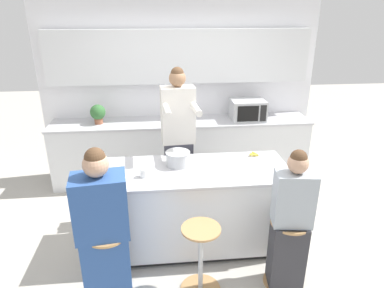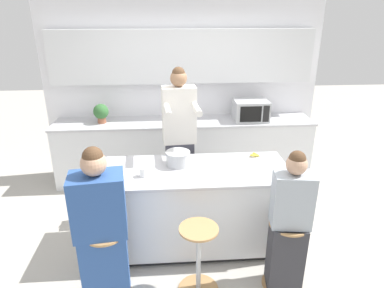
# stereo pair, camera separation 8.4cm
# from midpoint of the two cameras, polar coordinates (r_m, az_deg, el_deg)

# --- Properties ---
(ground_plane) EXTENTS (16.00, 16.00, 0.00)m
(ground_plane) POSITION_cam_midpoint_polar(r_m,az_deg,el_deg) (4.03, -0.50, -16.12)
(ground_plane) COLOR #B2ADA3
(wall_back) EXTENTS (4.07, 0.22, 2.70)m
(wall_back) POSITION_cam_midpoint_polar(r_m,az_deg,el_deg) (5.14, -2.55, 11.35)
(wall_back) COLOR white
(wall_back) RESTS_ON ground_plane
(back_counter) EXTENTS (3.78, 0.60, 0.93)m
(back_counter) POSITION_cam_midpoint_polar(r_m,az_deg,el_deg) (5.17, -2.17, -1.04)
(back_counter) COLOR silver
(back_counter) RESTS_ON ground_plane
(kitchen_island) EXTENTS (2.02, 0.79, 0.92)m
(kitchen_island) POSITION_cam_midpoint_polar(r_m,az_deg,el_deg) (3.76, -0.53, -10.50)
(kitchen_island) COLOR black
(kitchen_island) RESTS_ON ground_plane
(bar_stool_leftmost) EXTENTS (0.38, 0.38, 0.69)m
(bar_stool_leftmost) POSITION_cam_midpoint_polar(r_m,az_deg,el_deg) (3.29, -14.26, -18.96)
(bar_stool_leftmost) COLOR tan
(bar_stool_leftmost) RESTS_ON ground_plane
(bar_stool_center) EXTENTS (0.38, 0.38, 0.69)m
(bar_stool_center) POSITION_cam_midpoint_polar(r_m,az_deg,el_deg) (3.26, 0.68, -18.60)
(bar_stool_center) COLOR tan
(bar_stool_center) RESTS_ON ground_plane
(bar_stool_rightmost) EXTENTS (0.38, 0.38, 0.69)m
(bar_stool_rightmost) POSITION_cam_midpoint_polar(r_m,az_deg,el_deg) (3.43, 14.80, -17.04)
(bar_stool_rightmost) COLOR tan
(bar_stool_rightmost) RESTS_ON ground_plane
(person_cooking) EXTENTS (0.43, 0.61, 1.87)m
(person_cooking) POSITION_cam_midpoint_polar(r_m,az_deg,el_deg) (4.07, -2.86, -0.40)
(person_cooking) COLOR #383842
(person_cooking) RESTS_ON ground_plane
(person_wrapped_blanket) EXTENTS (0.47, 0.34, 1.48)m
(person_wrapped_blanket) POSITION_cam_midpoint_polar(r_m,az_deg,el_deg) (3.08, -15.31, -14.11)
(person_wrapped_blanket) COLOR #2D5193
(person_wrapped_blanket) RESTS_ON ground_plane
(person_seated_near) EXTENTS (0.36, 0.30, 1.40)m
(person_seated_near) POSITION_cam_midpoint_polar(r_m,az_deg,el_deg) (3.26, 15.27, -13.30)
(person_seated_near) COLOR #333338
(person_seated_near) RESTS_ON ground_plane
(cooking_pot) EXTENTS (0.34, 0.26, 0.15)m
(cooking_pot) POSITION_cam_midpoint_polar(r_m,az_deg,el_deg) (3.60, -3.04, -2.45)
(cooking_pot) COLOR #B7BABC
(cooking_pot) RESTS_ON kitchen_island
(fruit_bowl) EXTENTS (0.23, 0.23, 0.06)m
(fruit_bowl) POSITION_cam_midpoint_polar(r_m,az_deg,el_deg) (3.40, -13.48, -5.43)
(fruit_bowl) COLOR white
(fruit_bowl) RESTS_ON kitchen_island
(coffee_cup_near) EXTENTS (0.11, 0.08, 0.09)m
(coffee_cup_near) POSITION_cam_midpoint_polar(r_m,az_deg,el_deg) (3.40, -8.68, -4.75)
(coffee_cup_near) COLOR white
(coffee_cup_near) RESTS_ON kitchen_island
(banana_bunch) EXTENTS (0.13, 0.09, 0.04)m
(banana_bunch) POSITION_cam_midpoint_polar(r_m,az_deg,el_deg) (3.89, 9.59, -1.69)
(banana_bunch) COLOR yellow
(banana_bunch) RESTS_ON kitchen_island
(microwave) EXTENTS (0.49, 0.40, 0.30)m
(microwave) POSITION_cam_midpoint_polar(r_m,az_deg,el_deg) (5.09, 8.79, 5.64)
(microwave) COLOR #B2B5B7
(microwave) RESTS_ON back_counter
(potted_plant) EXTENTS (0.22, 0.22, 0.28)m
(potted_plant) POSITION_cam_midpoint_polar(r_m,az_deg,el_deg) (5.03, -15.88, 5.00)
(potted_plant) COLOR #93563D
(potted_plant) RESTS_ON back_counter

